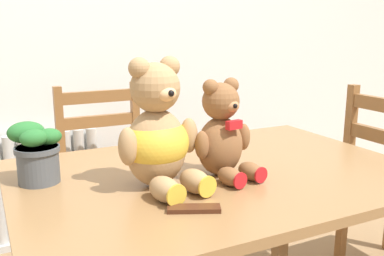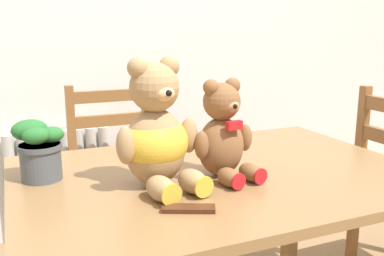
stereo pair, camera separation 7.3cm
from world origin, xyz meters
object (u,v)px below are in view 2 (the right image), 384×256
at_px(wooden_chair_behind, 119,173).
at_px(potted_plant, 39,150).
at_px(teddy_bear_right, 223,135).
at_px(teddy_bear_left, 157,136).
at_px(chocolate_bar, 188,209).

height_order(wooden_chair_behind, potted_plant, wooden_chair_behind).
xyz_separation_m(teddy_bear_right, potted_plant, (-0.54, 0.20, -0.04)).
distance_m(teddy_bear_right, potted_plant, 0.57).
height_order(teddy_bear_left, chocolate_bar, teddy_bear_left).
xyz_separation_m(wooden_chair_behind, teddy_bear_right, (0.14, -0.87, 0.38)).
height_order(wooden_chair_behind, teddy_bear_right, teddy_bear_right).
distance_m(wooden_chair_behind, potted_plant, 0.86).
bearing_deg(teddy_bear_right, teddy_bear_left, -10.37).
bearing_deg(teddy_bear_left, chocolate_bar, 82.45).
relative_size(teddy_bear_right, potted_plant, 1.67).
xyz_separation_m(teddy_bear_left, teddy_bear_right, (0.22, -0.00, -0.02)).
relative_size(potted_plant, chocolate_bar, 1.34).
bearing_deg(potted_plant, teddy_bear_right, -20.00).
bearing_deg(teddy_bear_left, potted_plant, -42.01).
distance_m(teddy_bear_left, potted_plant, 0.38).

